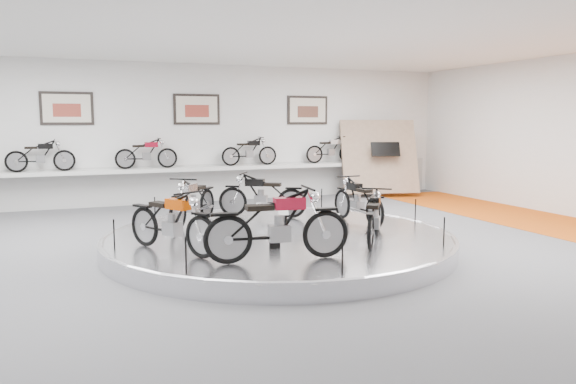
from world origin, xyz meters
name	(u,v)px	position (x,y,z in m)	size (l,w,h in m)	color
floor	(285,253)	(0.00, 0.00, 0.00)	(16.00, 16.00, 0.00)	#565659
ceiling	(285,25)	(0.00, 0.00, 4.00)	(16.00, 16.00, 0.00)	white
wall_back	(197,134)	(0.00, 7.00, 2.00)	(16.00, 16.00, 0.00)	white
orange_carpet_strip	(566,227)	(6.80, 0.00, 0.01)	(2.40, 12.60, 0.01)	#B5410A
dado_band	(198,183)	(0.00, 6.98, 0.55)	(15.68, 0.04, 1.10)	#BCBCBA
display_platform	(279,242)	(0.00, 0.30, 0.15)	(6.40, 6.40, 0.30)	silver
platform_rim	(279,235)	(0.00, 0.30, 0.27)	(6.40, 6.40, 0.10)	#B2B2BA
shelf	(200,169)	(0.00, 6.70, 1.00)	(11.00, 0.55, 0.10)	silver
poster_left	(67,108)	(-3.50, 6.96, 2.70)	(1.35, 0.06, 0.88)	beige
poster_center	(197,109)	(0.00, 6.96, 2.70)	(1.35, 0.06, 0.88)	beige
poster_right	(308,110)	(3.50, 6.96, 2.70)	(1.35, 0.06, 0.88)	beige
display_panel	(379,157)	(5.60, 6.10, 1.25)	(2.40, 0.12, 2.40)	#9C8168
shelf_bike_a	(41,158)	(-4.20, 6.70, 1.42)	(1.22, 0.42, 0.73)	black
shelf_bike_b	(147,155)	(-1.50, 6.70, 1.42)	(1.22, 0.42, 0.73)	maroon
shelf_bike_c	(249,153)	(1.50, 6.70, 1.42)	(1.22, 0.42, 0.73)	black
shelf_bike_d	(331,151)	(4.20, 6.70, 1.42)	(1.22, 0.42, 0.73)	silver
bike_a	(358,200)	(1.87, 0.71, 0.77)	(1.60, 0.56, 0.94)	black
bike_b	(262,195)	(0.29, 2.12, 0.78)	(1.64, 0.58, 0.97)	black
bike_c	(193,201)	(-1.28, 1.79, 0.79)	(1.66, 0.59, 0.98)	silver
bike_d	(171,221)	(-2.10, -0.43, 0.80)	(1.71, 0.60, 1.00)	#B03900
bike_e	(278,224)	(-0.74, -1.59, 0.85)	(1.87, 0.66, 1.10)	maroon
bike_f	(374,216)	(1.24, -1.01, 0.75)	(1.53, 0.54, 0.90)	black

